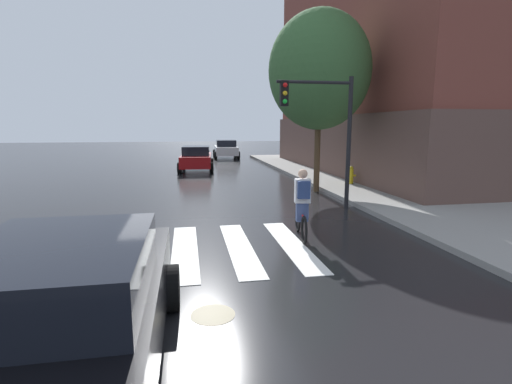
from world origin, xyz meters
The scene contains 11 objects.
ground_plane centered at (0.00, 0.00, 0.00)m, with size 120.00×120.00×0.00m, color black.
crosswalk_stripes centered at (-0.08, 0.00, 0.01)m, with size 5.35×3.81×0.01m.
manhole_cover centered at (0.32, -2.97, 0.00)m, with size 0.64×0.64×0.01m, color #473D1E.
sedan_near centered at (-1.22, -4.22, 0.82)m, with size 2.17×4.60×1.59m.
sedan_mid centered at (0.59, 15.08, 0.77)m, with size 2.27×4.43×1.49m.
sedan_far centered at (3.29, 23.98, 0.79)m, with size 2.20×4.47×1.52m.
cyclist centered at (2.67, 0.37, 0.84)m, with size 0.39×1.70×1.69m.
traffic_light_near centered at (4.32, 3.45, 2.86)m, with size 2.47×0.28×4.20m.
fire_hydrant centered at (7.16, 7.58, 0.53)m, with size 0.33×0.22×0.78m.
street_tree_near centered at (5.26, 6.74, 4.82)m, with size 4.01×4.01×7.14m.
corner_building centered at (16.08, 12.35, 7.29)m, with size 17.21×19.30×14.68m.
Camera 1 is at (0.02, -8.06, 2.67)m, focal length 26.62 mm.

